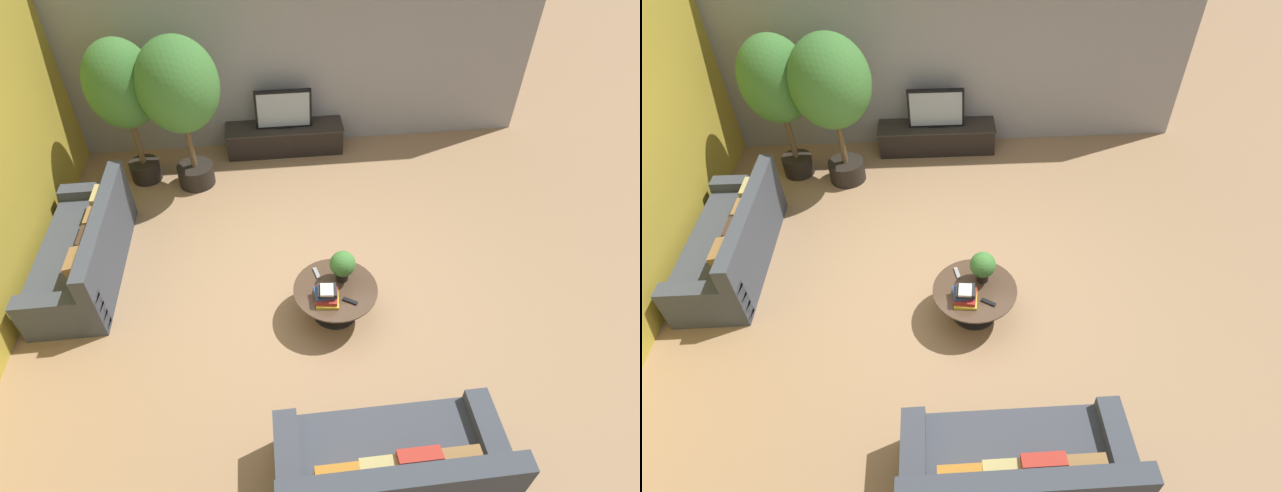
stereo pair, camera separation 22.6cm
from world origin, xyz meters
TOP-DOWN VIEW (x-y plane):
  - ground_plane at (0.00, 0.00)m, footprint 24.00×24.00m
  - back_wall_stone at (0.00, 3.26)m, footprint 7.40×0.12m
  - media_console at (-0.11, 2.94)m, footprint 1.81×0.50m
  - television at (-0.11, 2.94)m, footprint 0.85×0.13m
  - coffee_table at (0.21, -0.42)m, footprint 0.90×0.90m
  - couch_by_wall at (-2.60, 0.59)m, footprint 0.84×2.09m
  - couch_near_entry at (0.41, -2.29)m, footprint 1.85×0.84m
  - potted_palm_tall at (-2.19, 2.41)m, footprint 0.93×0.93m
  - potted_palm_corner at (-1.45, 2.21)m, footprint 1.05×1.05m
  - potted_plant_tabletop at (0.30, -0.28)m, footprint 0.28×0.28m
  - book_stack at (0.10, -0.55)m, footprint 0.27×0.30m
  - remote_black at (0.34, -0.62)m, footprint 0.16×0.12m
  - remote_silver at (0.04, -0.18)m, footprint 0.07×0.16m

SIDE VIEW (x-z plane):
  - ground_plane at x=0.00m, z-range 0.00..0.00m
  - media_console at x=-0.11m, z-range 0.01..0.43m
  - coffee_table at x=0.21m, z-range 0.08..0.47m
  - couch_near_entry at x=0.41m, z-range -0.13..0.71m
  - couch_by_wall at x=-2.60m, z-range -0.13..0.71m
  - remote_black at x=0.34m, z-range 0.40..0.42m
  - remote_silver at x=0.04m, z-range 0.40..0.42m
  - book_stack at x=0.10m, z-range 0.38..0.55m
  - potted_plant_tabletop at x=0.30m, z-range 0.43..0.79m
  - television at x=-0.11m, z-range 0.42..1.01m
  - potted_palm_tall at x=-2.19m, z-range 0.37..2.43m
  - potted_palm_corner at x=-1.45m, z-range 0.37..2.50m
  - back_wall_stone at x=0.00m, z-range 0.00..3.00m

